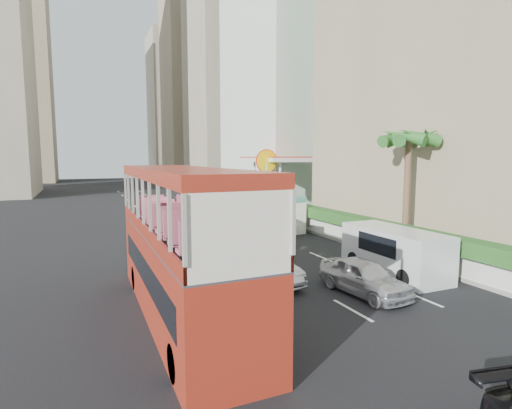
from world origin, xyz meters
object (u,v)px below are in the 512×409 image
panel_van_far (239,205)px  car_silver_lane_b (363,294)px  double_decker_bus (182,243)px  car_silver_lane_a (263,282)px  panel_van_near (394,252)px  minibus_near (254,225)px  shell_station (284,184)px  minibus_far (275,212)px  van_asset (226,228)px  palm_tree (407,194)px

panel_van_far → car_silver_lane_b: bearing=-101.9°
double_decker_bus → car_silver_lane_a: size_ratio=2.52×
double_decker_bus → panel_van_near: (10.18, 0.94, -1.47)m
minibus_near → car_silver_lane_a: bearing=-122.2°
double_decker_bus → minibus_near: 11.99m
car_silver_lane_a → car_silver_lane_b: 4.25m
car_silver_lane_a → car_silver_lane_b: (3.01, -3.00, 0.00)m
car_silver_lane_a → shell_station: (11.94, 20.77, 2.75)m
double_decker_bus → minibus_far: double_decker_bus is taller
double_decker_bus → van_asset: size_ratio=2.34×
double_decker_bus → panel_van_far: (10.58, 21.91, -1.56)m
minibus_near → panel_van_far: (3.70, 12.19, -0.21)m
shell_station → panel_van_near: bearing=-104.8°
panel_van_far → panel_van_near: bearing=-94.2°
panel_van_near → panel_van_far: panel_van_near is taller
minibus_near → shell_station: shell_station is taller
car_silver_lane_a → panel_van_far: (6.52, 19.68, 0.97)m
shell_station → car_silver_lane_b: bearing=-110.6°
minibus_near → minibus_far: bearing=38.1°
car_silver_lane_a → car_silver_lane_b: size_ratio=1.05×
car_silver_lane_a → palm_tree: palm_tree is taller
panel_van_far → palm_tree: 18.36m
double_decker_bus → minibus_far: size_ratio=1.88×
car_silver_lane_a → panel_van_near: panel_van_near is taller
panel_van_far → palm_tree: bearing=-83.0°
shell_station → double_decker_bus: bearing=-124.8°
double_decker_bus → shell_station: (16.00, 23.00, 0.22)m
double_decker_bus → car_silver_lane_a: (4.06, 2.23, -2.53)m
minibus_near → panel_van_far: size_ratio=1.10×
car_silver_lane_a → shell_station: 24.12m
minibus_far → shell_station: 10.72m
minibus_far → panel_van_far: bearing=87.6°
panel_van_near → palm_tree: bearing=40.8°
palm_tree → minibus_near: bearing=140.4°
double_decker_bus → panel_van_near: 10.33m
palm_tree → van_asset: bearing=119.8°
car_silver_lane_b → minibus_far: (3.37, 14.71, 1.30)m
minibus_far → double_decker_bus: bearing=-128.2°
van_asset → panel_van_far: bearing=69.2°
minibus_far → shell_station: shell_station is taller
minibus_near → panel_van_near: minibus_near is taller
double_decker_bus → minibus_far: 17.47m
minibus_far → panel_van_far: minibus_far is taller
panel_van_near → double_decker_bus: bearing=-174.1°
double_decker_bus → panel_van_far: 24.38m
car_silver_lane_b → van_asset: size_ratio=0.88×
double_decker_bus → car_silver_lane_a: bearing=28.8°
shell_station → palm_tree: bearing=-96.6°
palm_tree → shell_station: size_ratio=0.80×
shell_station → panel_van_far: bearing=-168.7°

